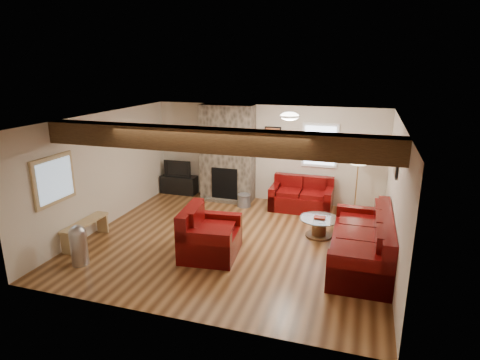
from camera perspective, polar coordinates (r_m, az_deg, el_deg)
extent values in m
plane|color=#522E15|center=(8.33, -0.85, -8.57)|extent=(8.00, 8.00, 0.00)
plane|color=silver|center=(7.63, -0.93, 8.74)|extent=(8.00, 8.00, 0.00)
plane|color=beige|center=(10.46, 3.86, 3.79)|extent=(8.00, 0.00, 8.00)
plane|color=beige|center=(5.51, -10.00, -8.06)|extent=(8.00, 0.00, 8.00)
plane|color=beige|center=(9.25, -18.83, 1.30)|extent=(0.00, 7.50, 7.50)
plane|color=beige|center=(7.55, 21.30, -2.21)|extent=(0.00, 7.50, 7.50)
cube|color=#311C0E|center=(6.50, -4.41, 5.69)|extent=(6.00, 0.36, 0.38)
cube|color=#3A342C|center=(10.50, -1.79, 3.87)|extent=(1.40, 0.50, 2.50)
cube|color=black|center=(10.47, -2.20, -0.70)|extent=(0.70, 0.06, 0.90)
cube|color=#3A342C|center=(10.55, -2.27, -2.90)|extent=(1.00, 0.25, 0.08)
cylinder|color=#442816|center=(8.67, 11.11, -7.73)|extent=(0.55, 0.55, 0.04)
cylinder|color=#442816|center=(8.61, 11.17, -6.72)|extent=(0.30, 0.30, 0.37)
cylinder|color=silver|center=(8.53, 11.25, -5.40)|extent=(0.83, 0.83, 0.02)
cube|color=maroon|center=(8.52, 11.26, -5.25)|extent=(0.23, 0.17, 0.03)
cube|color=black|center=(11.32, -8.64, -0.63)|extent=(1.00, 0.40, 0.50)
imported|color=black|center=(11.20, -8.74, 1.70)|extent=(0.78, 0.10, 0.45)
cylinder|color=tan|center=(10.14, 15.92, -4.49)|extent=(0.27, 0.27, 0.03)
cylinder|color=tan|center=(9.94, 16.21, -0.93)|extent=(0.03, 0.03, 1.35)
cone|color=#FDEFBF|center=(9.76, 16.53, 2.95)|extent=(0.38, 0.38, 0.27)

